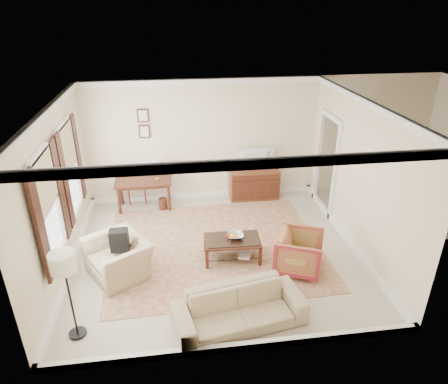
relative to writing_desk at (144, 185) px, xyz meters
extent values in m
cube|color=beige|center=(1.44, -2.08, -0.59)|extent=(5.50, 5.00, 0.01)
cube|color=white|center=(1.44, -2.08, 2.31)|extent=(5.50, 5.00, 0.01)
cube|color=#F1E4C4|center=(1.44, 0.42, 0.86)|extent=(5.50, 0.01, 2.90)
cube|color=#F1E4C4|center=(1.44, -4.58, 0.86)|extent=(5.50, 0.01, 2.90)
cube|color=#F1E4C4|center=(-1.31, -2.08, 0.86)|extent=(0.01, 5.00, 2.90)
cube|color=#F1E4C4|center=(4.19, -2.08, 0.86)|extent=(0.01, 5.00, 2.90)
cube|color=beige|center=(5.69, -0.93, -0.59)|extent=(3.00, 2.70, 0.01)
cube|color=brown|center=(1.45, -1.90, -0.59)|extent=(4.22, 3.64, 0.01)
cube|color=#452013|center=(0.00, 0.00, 0.09)|extent=(1.29, 0.64, 0.05)
cylinder|color=#452013|center=(-0.56, -0.24, -0.26)|extent=(0.07, 0.07, 0.66)
cylinder|color=#452013|center=(0.56, -0.24, -0.26)|extent=(0.07, 0.07, 0.66)
cylinder|color=#452013|center=(-0.56, 0.24, -0.26)|extent=(0.07, 0.07, 0.66)
cylinder|color=#452013|center=(0.56, 0.24, -0.26)|extent=(0.07, 0.07, 0.66)
cube|color=brown|center=(2.65, 0.16, -0.22)|extent=(1.20, 0.46, 0.74)
imported|color=black|center=(2.65, 0.14, 0.59)|extent=(0.89, 0.51, 0.12)
cube|color=#452013|center=(1.72, -2.34, -0.19)|extent=(1.07, 0.65, 0.04)
cube|color=silver|center=(1.72, -2.34, -0.16)|extent=(1.00, 0.59, 0.01)
cube|color=silver|center=(1.72, -2.34, -0.45)|extent=(0.98, 0.57, 0.02)
cube|color=#452013|center=(1.21, -2.59, -0.39)|extent=(0.06, 0.06, 0.40)
cube|color=#452013|center=(2.20, -2.63, -0.39)|extent=(0.06, 0.06, 0.40)
cube|color=#452013|center=(1.24, -2.04, -0.39)|extent=(0.06, 0.06, 0.40)
cube|color=#452013|center=(2.22, -2.08, -0.39)|extent=(0.06, 0.06, 0.40)
imported|color=silver|center=(1.79, -2.30, -0.10)|extent=(0.42, 0.42, 0.10)
imported|color=brown|center=(1.66, -2.21, -0.42)|extent=(0.28, 0.07, 0.38)
imported|color=brown|center=(1.83, -2.46, -0.42)|extent=(0.27, 0.13, 0.38)
imported|color=maroon|center=(2.85, -2.84, -0.18)|extent=(1.02, 1.04, 0.83)
imported|color=tan|center=(-0.35, -2.53, -0.13)|extent=(1.15, 1.27, 0.93)
cube|color=black|center=(-0.31, -2.47, 0.12)|extent=(0.39, 0.37, 0.40)
imported|color=tan|center=(1.56, -4.03, -0.21)|extent=(2.04, 0.92, 0.77)
cylinder|color=black|center=(-0.85, -3.93, -0.57)|extent=(0.26, 0.26, 0.04)
cylinder|color=black|center=(-0.85, -3.93, 0.03)|extent=(0.03, 0.03, 1.21)
cylinder|color=silver|center=(-0.85, -3.93, 0.71)|extent=(0.35, 0.35, 0.28)
camera|label=1|loc=(0.70, -8.58, 3.89)|focal=32.00mm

